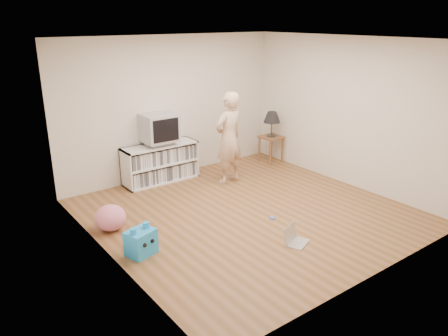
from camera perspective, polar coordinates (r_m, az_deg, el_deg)
The scene contains 13 objects.
ground at distance 6.87m, azimuth 3.12°, elevation -5.76°, with size 4.50×4.50×0.00m, color brown.
walls at distance 6.43m, azimuth 3.32°, elevation 4.80°, with size 4.52×4.52×2.60m.
ceiling at distance 6.24m, azimuth 3.56°, elevation 16.44°, with size 4.50×4.50×0.01m, color white.
media_unit at distance 8.11m, azimuth -8.34°, elevation 0.68°, with size 1.40×0.45×0.70m.
dvd_deck at distance 7.98m, azimuth -8.42°, elevation 3.27°, with size 0.45×0.35×0.07m, color gray.
crt_tv at distance 7.90m, azimuth -8.51°, elevation 5.25°, with size 0.60×0.53×0.50m.
side_table at distance 9.13m, azimuth 6.16°, elevation 3.33°, with size 0.42×0.42×0.55m.
table_lamp at distance 9.00m, azimuth 6.28°, elevation 6.54°, with size 0.34×0.34×0.52m.
person at distance 7.82m, azimuth 0.63°, elevation 3.92°, with size 0.61×0.40×1.67m, color #D0AD8E.
laptop at distance 6.04m, azimuth 9.14°, elevation -9.06°, with size 0.41×0.37×0.23m.
playing_cards at distance 6.69m, azimuth 6.28°, elevation -6.50°, with size 0.07×0.09×0.02m, color #4863C0.
plush_blue at distance 5.75m, azimuth -10.80°, elevation -9.47°, with size 0.42×0.37×0.41m.
plush_pink at distance 6.45m, azimuth -14.62°, elevation -6.31°, with size 0.44×0.44×0.37m, color pink.
Camera 1 is at (-4.02, -4.76, 2.90)m, focal length 35.00 mm.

